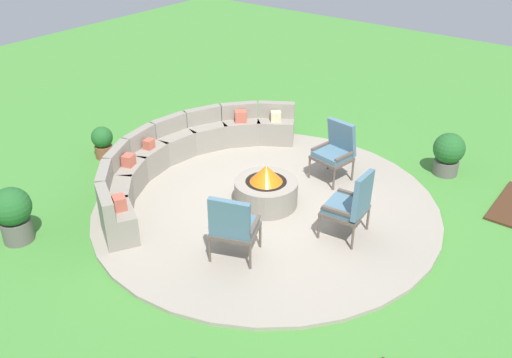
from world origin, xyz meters
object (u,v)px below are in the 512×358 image
at_px(lounge_chair_back_left, 336,149).
at_px(potted_plant_2, 13,213).
at_px(curved_stone_bench, 181,156).
at_px(lounge_chair_front_left, 233,225).
at_px(potted_plant_1, 448,153).
at_px(fire_pit, 266,189).
at_px(lounge_chair_front_right, 351,204).
at_px(potted_plant_0, 103,141).

distance_m(lounge_chair_back_left, potted_plant_2, 5.15).
xyz_separation_m(curved_stone_bench, lounge_chair_front_left, (-1.38, -2.33, 0.23)).
bearing_deg(curved_stone_bench, potted_plant_1, -52.41).
xyz_separation_m(fire_pit, lounge_chair_back_left, (1.42, -0.42, 0.28)).
distance_m(fire_pit, potted_plant_2, 3.75).
bearing_deg(lounge_chair_front_right, potted_plant_1, -13.76).
xyz_separation_m(fire_pit, potted_plant_2, (-2.92, 2.35, 0.14)).
xyz_separation_m(lounge_chair_front_right, potted_plant_0, (-0.45, 4.96, -0.28)).
distance_m(lounge_chair_front_right, potted_plant_0, 4.99).
bearing_deg(potted_plant_1, curved_stone_bench, 127.59).
height_order(lounge_chair_back_left, potted_plant_2, lounge_chair_back_left).
height_order(fire_pit, potted_plant_0, fire_pit).
relative_size(lounge_chair_back_left, potted_plant_0, 1.70).
height_order(potted_plant_0, potted_plant_1, potted_plant_1).
height_order(lounge_chair_front_left, lounge_chair_back_left, lounge_chair_back_left).
xyz_separation_m(lounge_chair_front_right, potted_plant_1, (2.82, -0.40, -0.19)).
height_order(fire_pit, potted_plant_2, potted_plant_2).
bearing_deg(potted_plant_0, curved_stone_bench, -76.32).
xyz_separation_m(lounge_chair_front_right, lounge_chair_back_left, (1.39, 1.06, -0.00)).
distance_m(fire_pit, lounge_chair_front_right, 1.51).
xyz_separation_m(curved_stone_bench, potted_plant_0, (-0.40, 1.63, -0.04)).
height_order(curved_stone_bench, lounge_chair_front_right, lounge_chair_front_right).
bearing_deg(potted_plant_0, lounge_chair_back_left, -64.74).
xyz_separation_m(curved_stone_bench, potted_plant_2, (-2.90, 0.50, 0.10)).
bearing_deg(potted_plant_2, lounge_chair_front_left, -61.71).
bearing_deg(curved_stone_bench, potted_plant_2, 170.18).
xyz_separation_m(lounge_chair_front_left, potted_plant_2, (-1.52, 2.83, -0.14)).
xyz_separation_m(lounge_chair_front_right, potted_plant_2, (-2.96, 3.83, -0.14)).
distance_m(lounge_chair_front_right, lounge_chair_back_left, 1.75).
bearing_deg(potted_plant_2, potted_plant_0, 24.30).
bearing_deg(curved_stone_bench, lounge_chair_front_right, -89.04).
relative_size(fire_pit, potted_plant_1, 1.30).
bearing_deg(potted_plant_0, lounge_chair_front_right, -84.78).
height_order(fire_pit, lounge_chair_front_right, lounge_chair_front_right).
bearing_deg(potted_plant_1, lounge_chair_front_right, 171.95).
relative_size(fire_pit, potted_plant_2, 1.17).
bearing_deg(curved_stone_bench, lounge_chair_back_left, -57.55).
xyz_separation_m(curved_stone_bench, potted_plant_1, (2.87, -3.73, 0.05)).
xyz_separation_m(curved_stone_bench, lounge_chair_back_left, (1.44, -2.27, 0.24)).
height_order(fire_pit, curved_stone_bench, curved_stone_bench).
relative_size(curved_stone_bench, potted_plant_0, 7.74).
distance_m(lounge_chair_front_left, potted_plant_1, 4.48).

